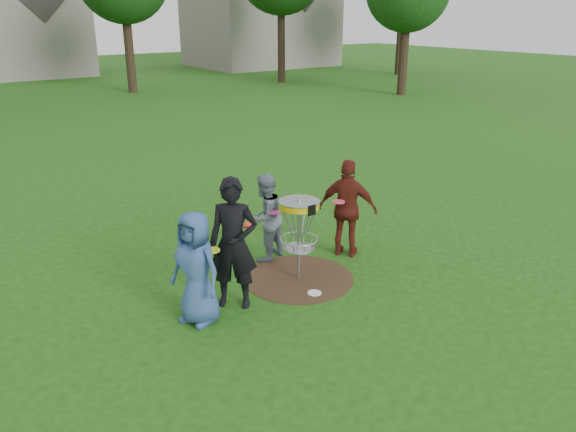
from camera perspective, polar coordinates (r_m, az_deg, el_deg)
ground at (r=9.26m, az=1.09°, el=-6.34°), size 100.00×100.00×0.00m
dirt_patch at (r=9.26m, az=1.09°, el=-6.32°), size 1.80×1.80×0.01m
player_blue at (r=7.81m, az=-9.32°, el=-5.26°), size 0.77×0.93×1.63m
player_black at (r=8.10m, az=-5.57°, el=-2.84°), size 0.84×0.83×1.96m
player_grey at (r=9.68m, az=-2.38°, el=-0.14°), size 0.91×0.82×1.55m
player_maroon at (r=9.86m, az=6.09°, el=0.75°), size 0.95×1.08×1.75m
disc_on_grass at (r=8.79m, az=2.71°, el=-7.83°), size 0.22×0.22×0.02m
disc_golf_basket at (r=8.85m, az=1.13°, el=-0.43°), size 0.66×0.67×1.38m
held_discs at (r=8.72m, az=-1.66°, el=-0.49°), size 2.87×1.13×0.27m
house_row at (r=40.88m, az=-23.03°, el=18.72°), size 44.50×10.65×11.62m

